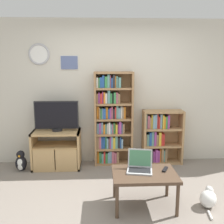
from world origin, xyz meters
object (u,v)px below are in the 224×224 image
Objects in this scene: tv_stand at (57,149)px; laptop at (140,165)px; coffee_table at (144,177)px; cat at (208,198)px; bookshelf_tall at (111,120)px; television at (57,116)px; penguin_figurine at (21,162)px; remote_near_laptop at (165,169)px; bookshelf_short at (159,137)px.

laptop is at bearing -44.43° from tv_stand.
coffee_table is 1.74× the size of cat.
coffee_table is (0.35, -1.49, -0.42)m from bookshelf_tall.
coffee_table is at bearing -45.35° from tv_stand.
penguin_figurine is (-0.62, -0.15, -0.77)m from television.
coffee_table is 0.89m from cat.
tv_stand is at bearing -171.63° from bookshelf_tall.
coffee_table is (1.31, -1.37, -0.52)m from television.
laptop is (0.31, -1.40, -0.30)m from bookshelf_tall.
laptop is at bearing -156.18° from remote_near_laptop.
bookshelf_short is at bearing 106.74° from remote_near_laptop.
cat is 1.30× the size of penguin_figurine.
cat is at bearing 1.80° from laptop.
bookshelf_short is at bearing 78.26° from laptop.
television reaches higher than penguin_figurine.
coffee_table is at bearing -76.65° from bookshelf_tall.
tv_stand is 2.59m from cat.
bookshelf_short is 1.21× the size of coffee_table.
cat is at bearing -33.34° from television.
tv_stand is 1.90m from coffee_table.
bookshelf_short is 1.51m from laptop.
laptop is at bearing -45.32° from television.
laptop is 0.78× the size of cat.
cat is at bearing -32.74° from tv_stand.
penguin_figurine is at bearing -170.09° from bookshelf_tall.
tv_stand is 1.01× the size of coffee_table.
tv_stand is 5.10× the size of remote_near_laptop.
laptop is at bearing -112.24° from bookshelf_short.
coffee_table reaches higher than cat.
bookshelf_tall is 4.67× the size of penguin_figurine.
bookshelf_short is at bearing 70.64° from coffee_table.
bookshelf_short reaches higher than laptop.
bookshelf_short is (1.84, 0.12, -0.45)m from television.
penguin_figurine is (-2.45, -0.27, -0.32)m from bookshelf_short.
cat is (2.17, -1.39, -0.22)m from tv_stand.
coffee_table is 0.30m from remote_near_laptop.
penguin_figurine is at bearing 147.75° from coffee_table.
television is 1.89m from bookshelf_short.
tv_stand is 0.84× the size of bookshelf_short.
television is at bearing 133.82° from coffee_table.
bookshelf_short is at bearing 6.28° from penguin_figurine.
bookshelf_tall is at bearing 7.36° from television.
bookshelf_short is at bearing -0.35° from bookshelf_tall.
coffee_table reaches higher than penguin_figurine.
tv_stand is 1.10m from bookshelf_tall.
bookshelf_tall is at bearing 140.57° from remote_near_laptop.
penguin_figurine reaches higher than cat.
bookshelf_tall is 1.59m from remote_near_laptop.
cat is at bearing -24.54° from penguin_figurine.
television reaches higher than tv_stand.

